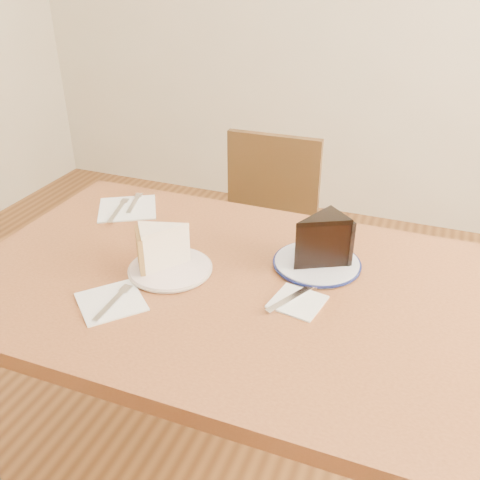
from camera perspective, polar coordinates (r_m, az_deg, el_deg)
name	(u,v)px	position (r m, az deg, el deg)	size (l,w,h in m)	color
table	(216,310)	(1.34, -2.57, -7.47)	(1.20, 0.80, 0.75)	brown
chair_far	(261,242)	(1.99, 2.28, -0.25)	(0.43, 0.43, 0.84)	#382310
plate_cream	(170,269)	(1.31, -7.44, -3.07)	(0.19, 0.19, 0.01)	silver
plate_navy	(317,263)	(1.33, 8.19, -2.47)	(0.21, 0.21, 0.01)	silver
carrot_cake	(166,247)	(1.29, -7.90, -0.78)	(0.08, 0.12, 0.09)	white
chocolate_cake	(317,243)	(1.29, 8.25, -0.36)	(0.09, 0.13, 0.11)	black
napkin_cream	(111,302)	(1.22, -13.59, -6.41)	(0.13, 0.13, 0.00)	white
napkin_navy	(297,302)	(1.20, 6.15, -6.56)	(0.11, 0.11, 0.00)	white
napkin_spare	(127,208)	(1.63, -11.92, 3.32)	(0.17, 0.17, 0.00)	white
fork_cream	(112,303)	(1.21, -13.49, -6.55)	(0.01, 0.14, 0.00)	silver
knife_navy	(294,296)	(1.21, 5.79, -6.00)	(0.02, 0.17, 0.00)	silver
fork_spare	(134,203)	(1.65, -11.23, 3.87)	(0.01, 0.14, 0.00)	silver
knife_spare	(118,211)	(1.62, -12.90, 3.07)	(0.01, 0.16, 0.00)	white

